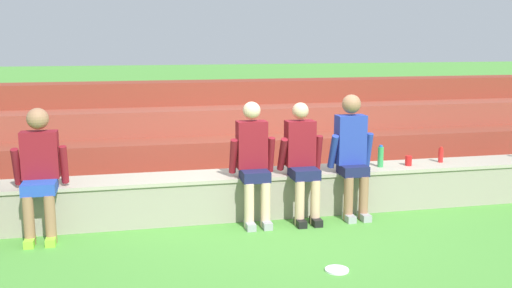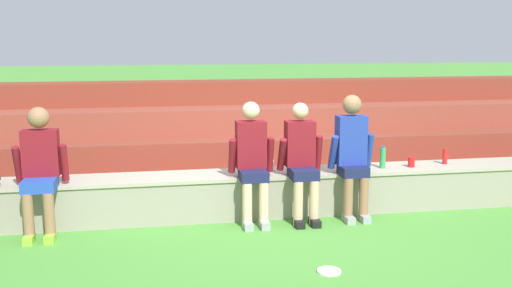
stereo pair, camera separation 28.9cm
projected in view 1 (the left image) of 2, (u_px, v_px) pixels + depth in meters
The scene contains 12 objects.
ground_plane at pixel (285, 219), 6.88m from camera, with size 80.00×80.00×0.00m, color #4C9338.
stone_seating_wall at pixel (279, 191), 7.09m from camera, with size 8.31×0.58×0.52m.
brick_bleachers at pixel (246, 142), 8.93m from camera, with size 10.80×2.55×1.43m.
person_left_of_center at pixel (40, 168), 6.15m from camera, with size 0.56×0.60×1.38m.
person_center at pixel (253, 159), 6.65m from camera, with size 0.52×0.55×1.39m.
person_right_of_center at pixel (302, 159), 6.77m from camera, with size 0.52×0.57×1.37m.
person_far_right at pixel (352, 152), 6.89m from camera, with size 0.52×0.49×1.45m.
water_bottle_near_left at pixel (381, 157), 7.26m from camera, with size 0.07×0.07×0.28m.
water_bottle_mid_left at pixel (441, 155), 7.53m from camera, with size 0.06×0.06×0.20m.
plastic_cup_middle at pixel (270, 166), 7.06m from camera, with size 0.09×0.09×0.13m, color white.
plastic_cup_right_end at pixel (408, 161), 7.35m from camera, with size 0.08×0.08×0.12m, color red.
frisbee at pixel (337, 270), 5.36m from camera, with size 0.22×0.22×0.02m, color white.
Camera 1 is at (-1.79, -6.37, 2.11)m, focal length 41.05 mm.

